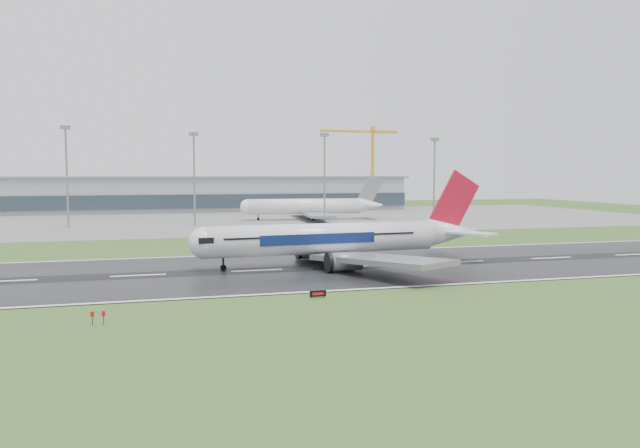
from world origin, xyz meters
name	(u,v)px	position (x,y,z in m)	size (l,w,h in m)	color
ground	(138,276)	(0.00, 0.00, 0.00)	(520.00, 520.00, 0.00)	#32551F
runway	(138,276)	(0.00, 0.00, 0.05)	(400.00, 45.00, 0.10)	black
apron	(141,221)	(0.00, 125.00, 0.04)	(400.00, 130.00, 0.08)	slate
terminal	(142,195)	(0.00, 185.00, 7.50)	(240.00, 36.00, 15.00)	gray
main_airliner	(344,219)	(36.98, 3.06, 8.54)	(57.14, 54.42, 16.87)	silver
parked_airliner	(310,198)	(59.90, 114.45, 8.01)	(54.09, 50.36, 15.85)	white
tower_crane	(373,166)	(116.31, 200.00, 20.86)	(42.04, 2.29, 41.72)	gold
runway_sign	(318,294)	(23.96, -25.88, 0.52)	(2.30, 0.26, 1.04)	black
floodmast_2	(67,179)	(-21.74, 100.00, 15.30)	(0.64, 0.64, 30.59)	gray
floodmast_3	(194,181)	(17.02, 100.00, 14.63)	(0.64, 0.64, 29.25)	gray
floodmast_4	(324,180)	(61.26, 100.00, 14.84)	(0.64, 0.64, 29.68)	gray
floodmast_5	(434,181)	(102.78, 100.00, 14.38)	(0.64, 0.64, 28.77)	gray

